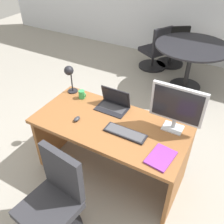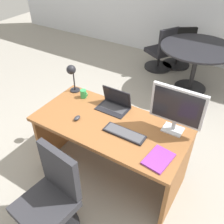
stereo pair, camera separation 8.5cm
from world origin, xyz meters
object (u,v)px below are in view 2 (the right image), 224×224
object	(u,v)px
meeting_table	(196,58)
meeting_chair_far	(179,51)
desk_lamp	(72,73)
desk	(112,136)
monitor	(177,107)
laptop	(115,102)
mouse	(77,118)
book	(159,159)
keyboard	(124,133)
office_chair	(51,204)
meeting_chair_near	(162,53)
coffee_mug	(84,94)

from	to	relation	value
meeting_table	meeting_chair_far	size ratio (longest dim) A/B	1.42
desk_lamp	desk	bearing A→B (deg)	-18.30
meeting_chair_far	meeting_table	bearing A→B (deg)	-54.66
monitor	desk_lamp	xyz separation A→B (m)	(-1.29, 0.04, -0.02)
laptop	mouse	world-z (taller)	laptop
desk	book	world-z (taller)	book
keyboard	office_chair	bearing A→B (deg)	-109.98
mouse	meeting_table	distance (m)	2.54
mouse	meeting_chair_far	size ratio (longest dim) A/B	0.10
meeting_table	meeting_chair_far	world-z (taller)	meeting_chair_far
meeting_chair_far	desk_lamp	bearing A→B (deg)	-98.54
book	desk	bearing A→B (deg)	158.73
desk_lamp	office_chair	xyz separation A→B (m)	(0.62, -1.15, -0.63)
keyboard	office_chair	distance (m)	0.93
book	meeting_chair_near	distance (m)	3.22
monitor	coffee_mug	world-z (taller)	monitor
mouse	monitor	bearing A→B (deg)	22.05
office_chair	book	bearing A→B (deg)	43.54
monitor	coffee_mug	xyz separation A→B (m)	(-1.11, 0.00, -0.23)
monitor	meeting_chair_near	bearing A→B (deg)	113.91
laptop	keyboard	xyz separation A→B (m)	(0.31, -0.34, -0.06)
desk	office_chair	distance (m)	0.93
meeting_chair_near	meeting_chair_far	xyz separation A→B (m)	(0.26, 0.29, 0.01)
meeting_chair_near	book	bearing A→B (deg)	-68.68
desk	laptop	size ratio (longest dim) A/B	4.66
meeting_table	desk_lamp	bearing A→B (deg)	-114.33
meeting_chair_near	laptop	bearing A→B (deg)	-80.21
office_chair	meeting_chair_near	bearing A→B (deg)	97.12
desk	meeting_table	size ratio (longest dim) A/B	1.30
monitor	meeting_table	xyz separation A→B (m)	(-0.35, 2.10, -0.42)
coffee_mug	meeting_table	xyz separation A→B (m)	(0.75, 2.10, -0.19)
monitor	office_chair	xyz separation A→B (m)	(-0.67, -1.11, -0.65)
laptop	book	xyz separation A→B (m)	(0.73, -0.47, -0.06)
keyboard	office_chair	size ratio (longest dim) A/B	0.45
mouse	meeting_chair_far	bearing A→B (deg)	89.21
meeting_table	keyboard	bearing A→B (deg)	-90.60
meeting_table	mouse	bearing A→B (deg)	-102.74
monitor	meeting_chair_near	world-z (taller)	monitor
desk	coffee_mug	distance (m)	0.61
book	mouse	bearing A→B (deg)	176.06
desk	keyboard	bearing A→B (deg)	-28.60
keyboard	meeting_chair_near	world-z (taller)	meeting_chair_near
coffee_mug	mouse	bearing A→B (deg)	-62.41
laptop	meeting_chair_far	distance (m)	2.84
mouse	book	xyz separation A→B (m)	(0.95, -0.07, -0.01)
laptop	meeting_table	bearing A→B (deg)	80.70
desk	meeting_table	world-z (taller)	meeting_table
laptop	keyboard	bearing A→B (deg)	-47.33
keyboard	desk	bearing A→B (deg)	151.40
desk_lamp	mouse	bearing A→B (deg)	-47.51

